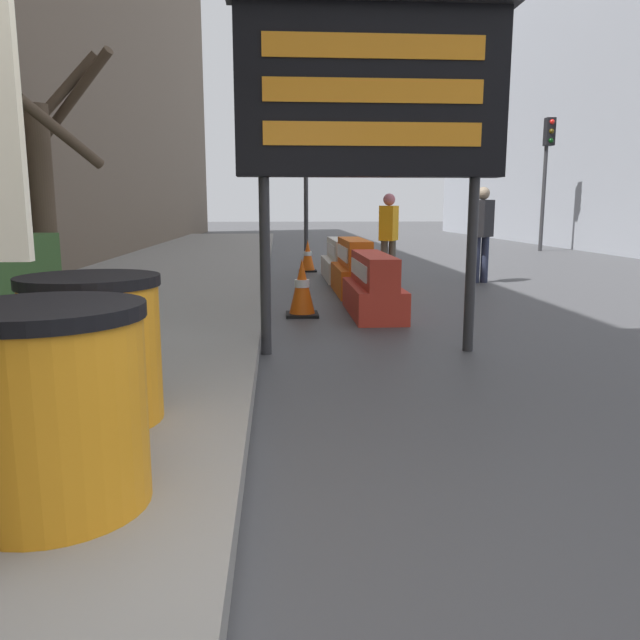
{
  "coord_description": "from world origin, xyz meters",
  "views": [
    {
      "loc": [
        0.18,
        -1.89,
        1.39
      ],
      "look_at": [
        0.63,
        4.67,
        0.2
      ],
      "focal_mm": 35.0,
      "sensor_mm": 36.0,
      "label": 1
    }
  ],
  "objects_px": {
    "jersey_barrier_red_striped": "(373,288)",
    "traffic_cone_mid": "(302,288)",
    "jersey_barrier_orange_far": "(354,270)",
    "traffic_light_near_curb": "(306,140)",
    "message_board": "(372,91)",
    "barrel_drum_foreground": "(52,406)",
    "traffic_cone_near": "(308,256)",
    "pedestrian_worker": "(482,227)",
    "barrel_drum_middle": "(93,349)",
    "traffic_light_far_side": "(547,156)",
    "jersey_barrier_white": "(341,261)",
    "pedestrian_passerby": "(389,231)"
  },
  "relations": [
    {
      "from": "jersey_barrier_red_striped",
      "to": "traffic_cone_mid",
      "type": "distance_m",
      "value": 0.93
    },
    {
      "from": "jersey_barrier_orange_far",
      "to": "traffic_light_near_curb",
      "type": "distance_m",
      "value": 7.84
    },
    {
      "from": "message_board",
      "to": "traffic_light_near_curb",
      "type": "bearing_deg",
      "value": 90.31
    },
    {
      "from": "jersey_barrier_red_striped",
      "to": "traffic_cone_mid",
      "type": "xyz_separation_m",
      "value": [
        -0.93,
        -0.05,
        0.01
      ]
    },
    {
      "from": "message_board",
      "to": "traffic_light_near_curb",
      "type": "distance_m",
      "value": 11.56
    },
    {
      "from": "barrel_drum_foreground",
      "to": "jersey_barrier_orange_far",
      "type": "bearing_deg",
      "value": 74.03
    },
    {
      "from": "jersey_barrier_red_striped",
      "to": "traffic_light_near_curb",
      "type": "xyz_separation_m",
      "value": [
        -0.44,
        9.38,
        2.83
      ]
    },
    {
      "from": "traffic_cone_near",
      "to": "pedestrian_worker",
      "type": "height_order",
      "value": "pedestrian_worker"
    },
    {
      "from": "message_board",
      "to": "pedestrian_worker",
      "type": "relative_size",
      "value": 1.85
    },
    {
      "from": "pedestrian_worker",
      "to": "traffic_cone_near",
      "type": "bearing_deg",
      "value": 96.05
    },
    {
      "from": "barrel_drum_middle",
      "to": "message_board",
      "type": "distance_m",
      "value": 3.52
    },
    {
      "from": "traffic_cone_mid",
      "to": "traffic_light_far_side",
      "type": "bearing_deg",
      "value": 54.94
    },
    {
      "from": "jersey_barrier_white",
      "to": "traffic_light_far_side",
      "type": "distance_m",
      "value": 10.72
    },
    {
      "from": "traffic_light_far_side",
      "to": "pedestrian_passerby",
      "type": "xyz_separation_m",
      "value": [
        -6.46,
        -8.25,
        -2.02
      ]
    },
    {
      "from": "traffic_cone_near",
      "to": "traffic_cone_mid",
      "type": "xyz_separation_m",
      "value": [
        -0.35,
        -5.66,
        0.03
      ]
    },
    {
      "from": "traffic_light_near_curb",
      "to": "jersey_barrier_orange_far",
      "type": "bearing_deg",
      "value": -86.59
    },
    {
      "from": "barrel_drum_foreground",
      "to": "traffic_cone_mid",
      "type": "distance_m",
      "value": 5.6
    },
    {
      "from": "barrel_drum_foreground",
      "to": "traffic_cone_mid",
      "type": "relative_size",
      "value": 1.14
    },
    {
      "from": "message_board",
      "to": "traffic_cone_mid",
      "type": "bearing_deg",
      "value": 104.9
    },
    {
      "from": "traffic_cone_near",
      "to": "traffic_cone_mid",
      "type": "relative_size",
      "value": 0.92
    },
    {
      "from": "jersey_barrier_orange_far",
      "to": "pedestrian_passerby",
      "type": "xyz_separation_m",
      "value": [
        0.79,
        1.3,
        0.58
      ]
    },
    {
      "from": "message_board",
      "to": "barrel_drum_foreground",
      "type": "bearing_deg",
      "value": -118.13
    },
    {
      "from": "jersey_barrier_red_striped",
      "to": "traffic_cone_near",
      "type": "height_order",
      "value": "jersey_barrier_red_striped"
    },
    {
      "from": "message_board",
      "to": "pedestrian_worker",
      "type": "bearing_deg",
      "value": 62.28
    },
    {
      "from": "jersey_barrier_red_striped",
      "to": "traffic_cone_near",
      "type": "relative_size",
      "value": 2.65
    },
    {
      "from": "traffic_light_near_curb",
      "to": "pedestrian_passerby",
      "type": "height_order",
      "value": "traffic_light_near_curb"
    },
    {
      "from": "message_board",
      "to": "pedestrian_passerby",
      "type": "relative_size",
      "value": 1.99
    },
    {
      "from": "message_board",
      "to": "traffic_cone_near",
      "type": "height_order",
      "value": "message_board"
    },
    {
      "from": "message_board",
      "to": "jersey_barrier_orange_far",
      "type": "distance_m",
      "value": 4.7
    },
    {
      "from": "jersey_barrier_orange_far",
      "to": "jersey_barrier_white",
      "type": "bearing_deg",
      "value": 90.0
    },
    {
      "from": "pedestrian_passerby",
      "to": "jersey_barrier_orange_far",
      "type": "bearing_deg",
      "value": -6.2
    },
    {
      "from": "barrel_drum_middle",
      "to": "traffic_light_near_curb",
      "type": "height_order",
      "value": "traffic_light_near_curb"
    },
    {
      "from": "barrel_drum_foreground",
      "to": "traffic_cone_near",
      "type": "bearing_deg",
      "value": 81.88
    },
    {
      "from": "traffic_light_far_side",
      "to": "message_board",
      "type": "bearing_deg",
      "value": -118.99
    },
    {
      "from": "barrel_drum_middle",
      "to": "message_board",
      "type": "bearing_deg",
      "value": 49.97
    },
    {
      "from": "jersey_barrier_orange_far",
      "to": "message_board",
      "type": "bearing_deg",
      "value": -95.06
    },
    {
      "from": "message_board",
      "to": "jersey_barrier_orange_far",
      "type": "xyz_separation_m",
      "value": [
        0.37,
        4.22,
        -2.04
      ]
    },
    {
      "from": "jersey_barrier_white",
      "to": "traffic_cone_near",
      "type": "xyz_separation_m",
      "value": [
        -0.58,
        1.44,
        -0.01
      ]
    },
    {
      "from": "traffic_cone_mid",
      "to": "pedestrian_worker",
      "type": "relative_size",
      "value": 0.42
    },
    {
      "from": "traffic_cone_mid",
      "to": "pedestrian_passerby",
      "type": "relative_size",
      "value": 0.45
    },
    {
      "from": "traffic_cone_near",
      "to": "pedestrian_worker",
      "type": "relative_size",
      "value": 0.39
    },
    {
      "from": "barrel_drum_middle",
      "to": "barrel_drum_foreground",
      "type": "bearing_deg",
      "value": -82.73
    },
    {
      "from": "pedestrian_worker",
      "to": "pedestrian_passerby",
      "type": "xyz_separation_m",
      "value": [
        -1.74,
        -0.02,
        -0.07
      ]
    },
    {
      "from": "traffic_cone_near",
      "to": "pedestrian_passerby",
      "type": "relative_size",
      "value": 0.42
    },
    {
      "from": "jersey_barrier_orange_far",
      "to": "traffic_light_near_curb",
      "type": "height_order",
      "value": "traffic_light_near_curb"
    },
    {
      "from": "barrel_drum_middle",
      "to": "traffic_light_near_curb",
      "type": "distance_m",
      "value": 14.19
    },
    {
      "from": "jersey_barrier_orange_far",
      "to": "traffic_light_far_side",
      "type": "distance_m",
      "value": 12.27
    },
    {
      "from": "message_board",
      "to": "jersey_barrier_orange_far",
      "type": "height_order",
      "value": "message_board"
    },
    {
      "from": "jersey_barrier_white",
      "to": "traffic_light_near_curb",
      "type": "height_order",
      "value": "traffic_light_near_curb"
    },
    {
      "from": "jersey_barrier_orange_far",
      "to": "pedestrian_passerby",
      "type": "bearing_deg",
      "value": 58.61
    }
  ]
}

